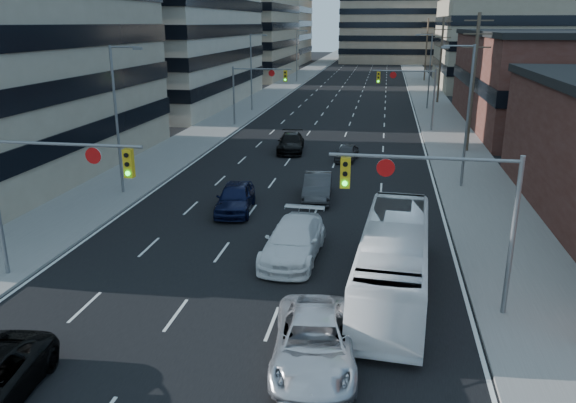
# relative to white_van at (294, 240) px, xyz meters

# --- Properties ---
(road_surface) EXTENTS (18.00, 300.00, 0.02)m
(road_surface) POSITION_rel_white_van_xyz_m (-1.60, 118.02, -0.83)
(road_surface) COLOR black
(road_surface) RESTS_ON ground
(sidewalk_left) EXTENTS (5.00, 300.00, 0.15)m
(sidewalk_left) POSITION_rel_white_van_xyz_m (-13.10, 118.02, -0.76)
(sidewalk_left) COLOR slate
(sidewalk_left) RESTS_ON ground
(sidewalk_right) EXTENTS (5.00, 300.00, 0.15)m
(sidewalk_right) POSITION_rel_white_van_xyz_m (9.90, 118.02, -0.76)
(sidewalk_right) COLOR slate
(sidewalk_right) RESTS_ON ground
(office_left_far) EXTENTS (20.00, 30.00, 16.00)m
(office_left_far) POSITION_rel_white_van_xyz_m (-25.60, 88.02, 7.16)
(office_left_far) COLOR gray
(office_left_far) RESTS_ON ground
(storefront_right_mid) EXTENTS (20.00, 30.00, 9.00)m
(storefront_right_mid) POSITION_rel_white_van_xyz_m (22.40, 38.02, 3.66)
(storefront_right_mid) COLOR #472119
(storefront_right_mid) RESTS_ON ground
(office_right_far) EXTENTS (22.00, 28.00, 14.00)m
(office_right_far) POSITION_rel_white_van_xyz_m (23.40, 76.02, 6.16)
(office_right_far) COLOR gray
(office_right_far) RESTS_ON ground
(bg_block_left) EXTENTS (24.00, 24.00, 20.00)m
(bg_block_left) POSITION_rel_white_van_xyz_m (-29.60, 128.02, 9.16)
(bg_block_left) COLOR #ADA089
(bg_block_left) RESTS_ON ground
(bg_block_right) EXTENTS (22.00, 22.00, 12.00)m
(bg_block_right) POSITION_rel_white_van_xyz_m (30.40, 118.02, 5.16)
(bg_block_right) COLOR gray
(bg_block_right) RESTS_ON ground
(signal_near_left) EXTENTS (6.59, 0.33, 6.00)m
(signal_near_left) POSITION_rel_white_van_xyz_m (-9.05, -3.98, 3.49)
(signal_near_left) COLOR slate
(signal_near_left) RESTS_ON ground
(signal_near_right) EXTENTS (6.59, 0.33, 6.00)m
(signal_near_right) POSITION_rel_white_van_xyz_m (5.85, -3.98, 3.49)
(signal_near_right) COLOR slate
(signal_near_right) RESTS_ON ground
(signal_far_left) EXTENTS (6.09, 0.33, 6.00)m
(signal_far_left) POSITION_rel_white_van_xyz_m (-9.28, 33.02, 3.46)
(signal_far_left) COLOR slate
(signal_far_left) RESTS_ON ground
(signal_far_right) EXTENTS (6.09, 0.33, 6.00)m
(signal_far_right) POSITION_rel_white_van_xyz_m (6.08, 33.02, 3.46)
(signal_far_right) COLOR slate
(signal_far_right) RESTS_ON ground
(utility_pole_block) EXTENTS (2.20, 0.28, 11.00)m
(utility_pole_block) POSITION_rel_white_van_xyz_m (10.60, 24.02, 4.94)
(utility_pole_block) COLOR #4C3D2D
(utility_pole_block) RESTS_ON ground
(utility_pole_midblock) EXTENTS (2.20, 0.28, 11.00)m
(utility_pole_midblock) POSITION_rel_white_van_xyz_m (10.60, 54.02, 4.94)
(utility_pole_midblock) COLOR #4C3D2D
(utility_pole_midblock) RESTS_ON ground
(utility_pole_distant) EXTENTS (2.20, 0.28, 11.00)m
(utility_pole_distant) POSITION_rel_white_van_xyz_m (10.60, 84.02, 4.94)
(utility_pole_distant) COLOR #4C3D2D
(utility_pole_distant) RESTS_ON ground
(streetlight_left_near) EXTENTS (2.03, 0.22, 9.00)m
(streetlight_left_near) POSITION_rel_white_van_xyz_m (-11.94, 8.02, 4.21)
(streetlight_left_near) COLOR slate
(streetlight_left_near) RESTS_ON ground
(streetlight_left_mid) EXTENTS (2.03, 0.22, 9.00)m
(streetlight_left_mid) POSITION_rel_white_van_xyz_m (-11.94, 43.02, 4.21)
(streetlight_left_mid) COLOR slate
(streetlight_left_mid) RESTS_ON ground
(streetlight_left_far) EXTENTS (2.03, 0.22, 9.00)m
(streetlight_left_far) POSITION_rel_white_van_xyz_m (-11.94, 78.02, 4.21)
(streetlight_left_far) COLOR slate
(streetlight_left_far) RESTS_ON ground
(streetlight_right_near) EXTENTS (2.03, 0.22, 9.00)m
(streetlight_right_near) POSITION_rel_white_van_xyz_m (8.74, 13.02, 4.21)
(streetlight_right_near) COLOR slate
(streetlight_right_near) RESTS_ON ground
(streetlight_right_far) EXTENTS (2.03, 0.22, 9.00)m
(streetlight_right_far) POSITION_rel_white_van_xyz_m (8.74, 48.02, 4.21)
(streetlight_right_far) COLOR slate
(streetlight_right_far) RESTS_ON ground
(white_van) EXTENTS (2.59, 5.88, 1.68)m
(white_van) POSITION_rel_white_van_xyz_m (0.00, 0.00, 0.00)
(white_van) COLOR white
(white_van) RESTS_ON ground
(silver_suv) EXTENTS (3.08, 5.73, 1.53)m
(silver_suv) POSITION_rel_white_van_xyz_m (1.97, -8.12, -0.08)
(silver_suv) COLOR silver
(silver_suv) RESTS_ON ground
(transit_bus) EXTENTS (3.14, 10.66, 2.93)m
(transit_bus) POSITION_rel_white_van_xyz_m (4.40, -2.91, 0.63)
(transit_bus) COLOR white
(transit_bus) RESTS_ON ground
(sedan_blue) EXTENTS (2.43, 4.95, 1.63)m
(sedan_blue) POSITION_rel_white_van_xyz_m (-4.30, 5.93, -0.03)
(sedan_blue) COLOR black
(sedan_blue) RESTS_ON ground
(sedan_grey_center) EXTENTS (1.92, 4.74, 1.53)m
(sedan_grey_center) POSITION_rel_white_van_xyz_m (0.00, 9.08, -0.08)
(sedan_grey_center) COLOR #313133
(sedan_grey_center) RESTS_ON ground
(sedan_black_far) EXTENTS (2.58, 5.31, 1.49)m
(sedan_black_far) POSITION_rel_white_van_xyz_m (-3.77, 21.77, -0.10)
(sedan_black_far) COLOR black
(sedan_black_far) RESTS_ON ground
(sedan_grey_right) EXTENTS (1.90, 3.82, 1.25)m
(sedan_grey_right) POSITION_rel_white_van_xyz_m (1.04, 19.45, -0.21)
(sedan_grey_right) COLOR #39393C
(sedan_grey_right) RESTS_ON ground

